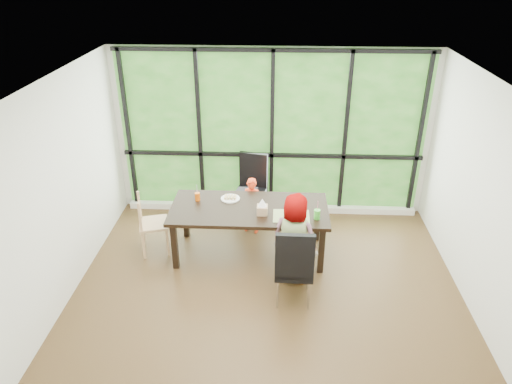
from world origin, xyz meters
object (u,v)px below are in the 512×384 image
chair_interior_leather (294,264)px  chair_end_beech (154,224)px  orange_cup (197,197)px  plate_far (230,199)px  plate_near (293,216)px  child_toddler (252,206)px  chair_window_leather (250,189)px  child_older (296,239)px  green_cup (317,214)px  dining_table (249,231)px  tissue_box (262,210)px

chair_interior_leather → chair_end_beech: chair_interior_leather is taller
chair_interior_leather → orange_cup: (-1.36, 1.18, 0.27)m
plate_far → plate_near: plate_far is taller
chair_interior_leather → child_toddler: 1.72m
chair_window_leather → chair_end_beech: bearing=-130.3°
chair_interior_leather → child_older: size_ratio=0.86×
child_older → orange_cup: (-1.40, 0.75, 0.18)m
chair_window_leather → green_cup: bearing=-39.6°
dining_table → tissue_box: bearing=-41.0°
child_toddler → orange_cup: child_toddler is taller
child_toddler → tissue_box: (0.19, -0.77, 0.36)m
chair_end_beech → orange_cup: chair_end_beech is taller
child_toddler → plate_near: 1.07m
dining_table → plate_far: (-0.29, 0.24, 0.38)m
plate_far → tissue_box: (0.48, -0.40, 0.05)m
child_older → orange_cup: 1.60m
orange_cup → plate_near: bearing=-16.5°
plate_near → orange_cup: bearing=163.5°
chair_interior_leather → orange_cup: bearing=-39.8°
child_toddler → orange_cup: bearing=-135.1°
plate_near → chair_interior_leather: bearing=-89.2°
tissue_box → chair_window_leather: bearing=101.5°
chair_window_leather → tissue_box: (0.24, -1.16, 0.27)m
dining_table → tissue_box: size_ratio=15.21×
child_older → green_cup: child_older is taller
plate_far → chair_end_beech: bearing=-167.4°
chair_interior_leather → tissue_box: (-0.42, 0.83, 0.27)m
chair_window_leather → plate_near: 1.40m
plate_near → child_older: bearing=-82.1°
dining_table → tissue_box: tissue_box is taller
chair_interior_leather → plate_near: bearing=-88.0°
child_toddler → green_cup: 1.32m
chair_interior_leather → child_older: (0.04, 0.43, 0.09)m
child_older → green_cup: 0.46m
chair_window_leather → child_toddler: bearing=-70.2°
chair_window_leather → tissue_box: size_ratio=7.50×
chair_end_beech → tissue_box: chair_end_beech is taller
chair_end_beech → green_cup: bearing=-112.4°
chair_end_beech → orange_cup: size_ratio=7.68×
chair_interior_leather → tissue_box: bearing=-62.0°
chair_end_beech → child_older: bearing=-121.8°
chair_end_beech → plate_far: (1.09, 0.24, 0.31)m
plate_far → chair_window_leather: bearing=72.5°
dining_table → child_toddler: (0.00, 0.61, 0.07)m
chair_window_leather → tissue_box: bearing=-65.8°
tissue_box → green_cup: bearing=-7.1°
tissue_box → plate_far: bearing=139.6°
tissue_box → child_older: bearing=-41.4°
chair_interior_leather → plate_far: bearing=-52.9°
dining_table → green_cup: 1.05m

